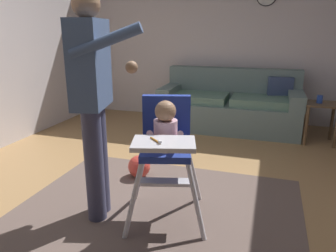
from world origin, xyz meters
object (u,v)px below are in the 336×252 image
high_chair (166,138)px  sippy_cup (320,99)px  toy_ball (139,166)px  side_table (321,114)px  adult_standing (93,97)px  couch (230,106)px

high_chair → sippy_cup: size_ratio=9.42×
toy_ball → side_table: side_table is taller
sippy_cup → adult_standing: bearing=-127.1°
adult_standing → high_chair: bearing=0.2°
adult_standing → sippy_cup: bearing=39.6°
sippy_cup → couch: bearing=164.6°
high_chair → side_table: bearing=133.8°
high_chair → side_table: (1.34, 2.27, -0.27)m
toy_ball → sippy_cup: sippy_cup is taller
adult_standing → side_table: bearing=39.0°
toy_ball → side_table: bearing=42.6°
couch → high_chair: size_ratio=2.11×
sippy_cup → side_table: bearing=-0.0°
couch → sippy_cup: bearing=74.6°
side_table → sippy_cup: bearing=180.0°
high_chair → adult_standing: bearing=-92.1°
side_table → adult_standing: bearing=-127.7°
couch → adult_standing: bearing=-13.7°
couch → side_table: 1.22m
adult_standing → toy_ball: 1.10m
couch → high_chair: 2.61m
toy_ball → sippy_cup: size_ratio=2.20×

